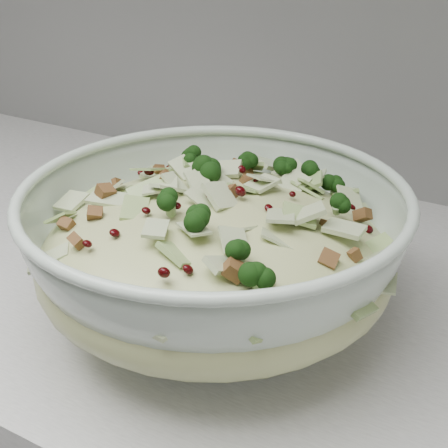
# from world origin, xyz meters

# --- Properties ---
(mixing_bowl) EXTENTS (0.39, 0.39, 0.14)m
(mixing_bowl) POSITION_xyz_m (0.24, 1.60, 0.97)
(mixing_bowl) COLOR #B1C3B2
(mixing_bowl) RESTS_ON counter
(salad) EXTENTS (0.32, 0.32, 0.14)m
(salad) POSITION_xyz_m (0.24, 1.60, 0.99)
(salad) COLOR #BCBF82
(salad) RESTS_ON mixing_bowl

